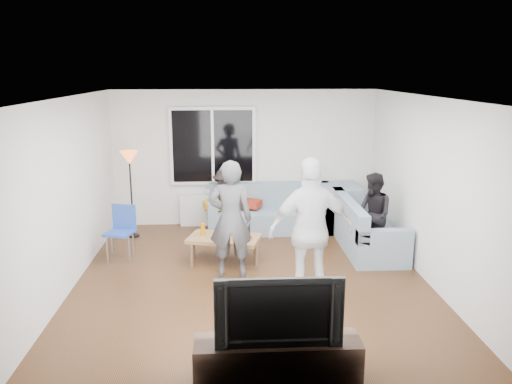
{
  "coord_description": "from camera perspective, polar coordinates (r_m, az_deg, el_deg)",
  "views": [
    {
      "loc": [
        -0.33,
        -6.84,
        2.95
      ],
      "look_at": [
        0.1,
        0.6,
        1.15
      ],
      "focal_mm": 35.5,
      "sensor_mm": 36.0,
      "label": 1
    }
  ],
  "objects": [
    {
      "name": "tv_console",
      "position": [
        5.15,
        2.42,
        -18.48
      ],
      "size": [
        1.6,
        0.4,
        0.44
      ],
      "primitive_type": "cube",
      "color": "#34241A",
      "rests_on": "floor"
    },
    {
      "name": "pitcher",
      "position": [
        8.04,
        -3.47,
        -4.3
      ],
      "size": [
        0.17,
        0.17,
        0.17
      ],
      "primitive_type": "cylinder",
      "color": "maroon",
      "rests_on": "coffee_table"
    },
    {
      "name": "cushion_red",
      "position": [
        9.5,
        -0.6,
        -1.3
      ],
      "size": [
        0.45,
        0.43,
        0.13
      ],
      "primitive_type": "cube",
      "rotation": [
        0.0,
        0.0,
        -0.45
      ],
      "color": "maroon",
      "rests_on": "sofa_back_section"
    },
    {
      "name": "coffee_table",
      "position": [
        8.06,
        -3.59,
        -6.4
      ],
      "size": [
        1.22,
        0.87,
        0.4
      ],
      "primitive_type": "cube",
      "rotation": [
        0.0,
        0.0,
        -0.26
      ],
      "color": "#987749",
      "rests_on": "floor"
    },
    {
      "name": "floor_lamp",
      "position": [
        9.3,
        -13.87,
        -0.3
      ],
      "size": [
        0.32,
        0.32,
        1.56
      ],
      "primitive_type": null,
      "color": "orange",
      "rests_on": "floor"
    },
    {
      "name": "spectator_back",
      "position": [
        9.44,
        -3.55,
        -0.93
      ],
      "size": [
        0.83,
        0.57,
        1.18
      ],
      "primitive_type": "imported",
      "rotation": [
        0.0,
        0.0,
        -0.19
      ],
      "color": "black",
      "rests_on": "floor"
    },
    {
      "name": "spectator_right",
      "position": [
        8.41,
        13.07,
        -2.48
      ],
      "size": [
        0.64,
        0.75,
        1.35
      ],
      "primitive_type": "imported",
      "rotation": [
        0.0,
        0.0,
        -1.35
      ],
      "color": "black",
      "rests_on": "floor"
    },
    {
      "name": "bottle_a",
      "position": [
        8.05,
        -6.02,
        -4.21
      ],
      "size": [
        0.07,
        0.07,
        0.2
      ],
      "primitive_type": "cylinder",
      "color": "orange",
      "rests_on": "coffee_table"
    },
    {
      "name": "bottle_e",
      "position": [
        8.04,
        -0.89,
        -4.2
      ],
      "size": [
        0.07,
        0.07,
        0.19
      ],
      "primitive_type": "cylinder",
      "color": "black",
      "rests_on": "coffee_table"
    },
    {
      "name": "window_mullion",
      "position": [
        9.58,
        -4.91,
        5.14
      ],
      "size": [
        0.05,
        0.03,
        1.35
      ],
      "primitive_type": "cube",
      "color": "white",
      "rests_on": "window_frame"
    },
    {
      "name": "player_right",
      "position": [
        6.54,
        6.22,
        -4.33
      ],
      "size": [
        1.15,
        0.57,
        1.9
      ],
      "primitive_type": "imported",
      "rotation": [
        0.0,
        0.0,
        3.24
      ],
      "color": "silver",
      "rests_on": "floor"
    },
    {
      "name": "wall_back",
      "position": [
        9.75,
        -1.32,
        3.84
      ],
      "size": [
        5.0,
        0.04,
        2.6
      ],
      "primitive_type": "cube",
      "color": "silver",
      "rests_on": "ground"
    },
    {
      "name": "sofa_corner",
      "position": [
        9.67,
        9.04,
        -1.72
      ],
      "size": [
        0.85,
        0.85,
        0.85
      ],
      "primitive_type": "cube",
      "color": "gray",
      "rests_on": "floor"
    },
    {
      "name": "wall_front",
      "position": [
        4.4,
        1.24,
        -8.45
      ],
      "size": [
        5.0,
        0.04,
        2.6
      ],
      "primitive_type": "cube",
      "color": "silver",
      "rests_on": "ground"
    },
    {
      "name": "wall_right",
      "position": [
        7.59,
        18.84,
        0.28
      ],
      "size": [
        0.04,
        5.5,
        2.6
      ],
      "primitive_type": "cube",
      "color": "silver",
      "rests_on": "ground"
    },
    {
      "name": "sofa_right_section",
      "position": [
        8.73,
        12.49,
        -3.57
      ],
      "size": [
        2.0,
        0.85,
        0.85
      ],
      "primitive_type": null,
      "rotation": [
        0.0,
        0.0,
        1.57
      ],
      "color": "gray",
      "rests_on": "floor"
    },
    {
      "name": "wall_left",
      "position": [
        7.37,
        -20.51,
        -0.24
      ],
      "size": [
        0.04,
        5.5,
        2.6
      ],
      "primitive_type": "cube",
      "color": "silver",
      "rests_on": "ground"
    },
    {
      "name": "radiator",
      "position": [
        9.85,
        -4.76,
        -2.01
      ],
      "size": [
        1.3,
        0.12,
        0.62
      ],
      "primitive_type": "cube",
      "color": "silver",
      "rests_on": "floor"
    },
    {
      "name": "cushion_yellow",
      "position": [
        9.41,
        -4.68,
        -1.49
      ],
      "size": [
        0.45,
        0.41,
        0.14
      ],
      "primitive_type": "cube",
      "rotation": [
        0.0,
        0.0,
        0.28
      ],
      "color": "gold",
      "rests_on": "sofa_back_section"
    },
    {
      "name": "floor",
      "position": [
        7.46,
        -0.51,
        -9.87
      ],
      "size": [
        5.0,
        5.5,
        0.04
      ],
      "primitive_type": "cube",
      "color": "#56351C",
      "rests_on": "ground"
    },
    {
      "name": "potted_plant",
      "position": [
        9.7,
        -2.24,
        0.73
      ],
      "size": [
        0.22,
        0.2,
        0.35
      ],
      "primitive_type": "imported",
      "rotation": [
        0.0,
        0.0,
        0.27
      ],
      "color": "#29682D",
      "rests_on": "radiator"
    },
    {
      "name": "side_chair",
      "position": [
        8.32,
        -15.12,
        -4.52
      ],
      "size": [
        0.5,
        0.5,
        0.86
      ],
      "primitive_type": null,
      "rotation": [
        0.0,
        0.0,
        -0.29
      ],
      "color": "#274BAC",
      "rests_on": "floor"
    },
    {
      "name": "window_glass",
      "position": [
        9.59,
        -4.9,
        5.15
      ],
      "size": [
        1.5,
        0.02,
        1.35
      ],
      "primitive_type": "cube",
      "color": "black",
      "rests_on": "window_frame"
    },
    {
      "name": "vase",
      "position": [
        9.72,
        -5.13,
        0.22
      ],
      "size": [
        0.22,
        0.22,
        0.18
      ],
      "primitive_type": "imported",
      "rotation": [
        0.0,
        0.0,
        0.31
      ],
      "color": "white",
      "rests_on": "radiator"
    },
    {
      "name": "player_left",
      "position": [
        7.28,
        -2.88,
        -3.09
      ],
      "size": [
        0.65,
        0.45,
        1.73
      ],
      "primitive_type": "imported",
      "rotation": [
        0.0,
        0.0,
        3.09
      ],
      "color": "#46474B",
      "rests_on": "floor"
    },
    {
      "name": "television",
      "position": [
        4.87,
        2.48,
        -12.86
      ],
      "size": [
        1.19,
        0.16,
        0.69
      ],
      "primitive_type": "imported",
      "color": "black",
      "rests_on": "tv_console"
    },
    {
      "name": "window_frame",
      "position": [
        9.63,
        -4.9,
        5.18
      ],
      "size": [
        1.62,
        0.06,
        1.47
      ],
      "primitive_type": "cube",
      "color": "white",
      "rests_on": "wall_back"
    },
    {
      "name": "bottle_c",
      "position": [
        8.09,
        -3.25,
        -4.08
      ],
      "size": [
        0.07,
        0.07,
        0.2
      ],
      "primitive_type": "cylinder",
      "color": "black",
      "rests_on": "coffee_table"
    },
    {
      "name": "sofa_back_section",
      "position": [
        9.48,
        1.62,
        -1.86
      ],
      "size": [
        2.3,
        0.85,
        0.85
      ],
      "primitive_type": null,
      "color": "gray",
      "rests_on": "floor"
    },
    {
      "name": "bottle_d",
      "position": [
        7.87,
        -1.78,
        -4.35
      ],
      "size": [
        0.07,
        0.07,
        0.26
      ],
      "primitive_type": "cylinder",
      "color": "orange",
      "rests_on": "coffee_table"
    },
    {
      "name": "ceiling",
      "position": [
        6.85,
        -0.56,
        10.82
      ],
      "size": [
        5.0,
        5.5,
        0.04
      ],
      "primitive_type": "cube",
      "color": "white",
      "rests_on": "ground"
    }
  ]
}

